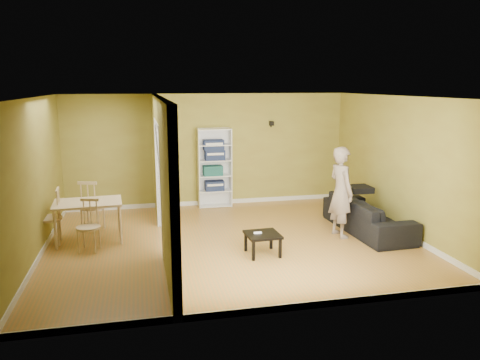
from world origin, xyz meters
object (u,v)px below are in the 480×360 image
(coffee_table, at_px, (263,237))
(chair_near, at_px, (88,226))
(person, at_px, (341,184))
(chair_far, at_px, (92,205))
(bookshelf, at_px, (214,168))
(dining_table, at_px, (88,206))
(sofa, at_px, (368,210))
(chair_left, at_px, (49,217))

(coffee_table, bearing_deg, chair_near, 164.26)
(person, bearing_deg, chair_far, 65.03)
(bookshelf, bearing_deg, coffee_table, -85.30)
(coffee_table, height_order, chair_far, chair_far)
(dining_table, height_order, chair_far, chair_far)
(sofa, distance_m, bookshelf, 3.67)
(dining_table, xyz_separation_m, chair_left, (-0.67, -0.02, -0.16))
(sofa, height_order, chair_near, chair_near)
(sofa, height_order, chair_far, chair_far)
(chair_left, bearing_deg, dining_table, 88.58)
(dining_table, bearing_deg, chair_near, -85.52)
(sofa, height_order, dining_table, sofa)
(person, height_order, chair_far, person)
(chair_near, bearing_deg, sofa, 12.96)
(chair_far, bearing_deg, chair_near, 106.47)
(person, xyz_separation_m, chair_near, (-4.53, 0.17, -0.55))
(sofa, relative_size, chair_left, 2.22)
(chair_far, bearing_deg, dining_table, 103.71)
(person, height_order, bookshelf, person)
(chair_near, bearing_deg, person, 11.13)
(dining_table, bearing_deg, bookshelf, 37.09)
(person, relative_size, bookshelf, 1.09)
(bookshelf, bearing_deg, chair_near, -135.69)
(dining_table, xyz_separation_m, chair_far, (0.01, 0.60, -0.15))
(chair_near, bearing_deg, dining_table, 107.72)
(chair_near, distance_m, chair_far, 1.14)
(sofa, bearing_deg, chair_near, 87.30)
(coffee_table, xyz_separation_m, chair_far, (-2.89, 1.95, 0.20))
(sofa, xyz_separation_m, chair_near, (-5.18, 0.03, 0.02))
(sofa, xyz_separation_m, chair_left, (-5.89, 0.54, 0.08))
(sofa, bearing_deg, chair_left, 82.33)
(chair_left, relative_size, chair_near, 1.13)
(coffee_table, bearing_deg, bookshelf, 94.70)
(bookshelf, bearing_deg, chair_left, -148.67)
(dining_table, distance_m, chair_far, 0.62)
(dining_table, bearing_deg, person, -8.76)
(bookshelf, xyz_separation_m, chair_left, (-3.31, -2.01, -0.41))
(coffee_table, distance_m, chair_near, 2.98)
(person, relative_size, chair_left, 1.98)
(sofa, relative_size, dining_table, 1.89)
(bookshelf, xyz_separation_m, coffee_table, (0.27, -3.34, -0.60))
(coffee_table, bearing_deg, chair_far, 146.02)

